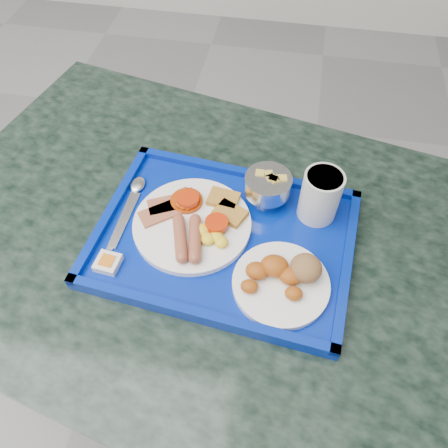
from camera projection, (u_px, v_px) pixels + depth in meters
The scene contains 9 objects.
table at pixel (219, 286), 1.00m from camera, with size 1.34×1.04×0.75m.
tray at pixel (224, 239), 0.84m from camera, with size 0.51×0.40×0.03m.
main_plate at pixel (195, 223), 0.84m from camera, with size 0.23×0.23×0.04m.
bread_plate at pixel (284, 278), 0.76m from camera, with size 0.17×0.17×0.06m.
fruit_bowl at pixel (268, 185), 0.85m from camera, with size 0.09×0.09×0.06m.
juice_cup at pixel (321, 195), 0.82m from camera, with size 0.07×0.07×0.10m.
spoon at pixel (134, 194), 0.89m from camera, with size 0.03×0.18×0.01m.
knife at pixel (125, 214), 0.86m from camera, with size 0.01×0.18×0.00m, color silver.
jam_packet at pixel (108, 263), 0.79m from camera, with size 0.05×0.05×0.02m.
Camera 1 is at (1.18, 0.28, 1.44)m, focal length 35.00 mm.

